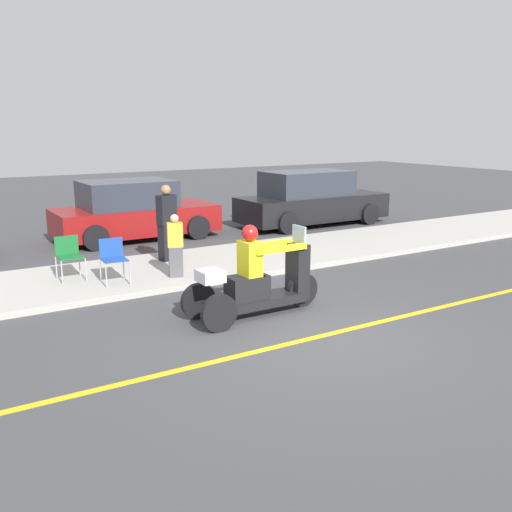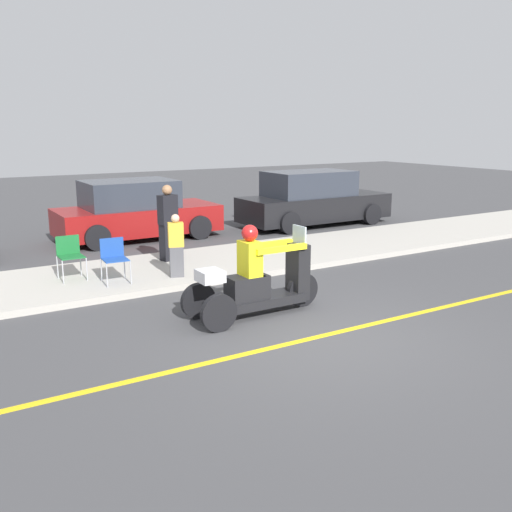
{
  "view_description": "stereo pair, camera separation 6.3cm",
  "coord_description": "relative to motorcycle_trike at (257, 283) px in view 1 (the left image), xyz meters",
  "views": [
    {
      "loc": [
        -4.98,
        -6.15,
        3.0
      ],
      "look_at": [
        -0.37,
        1.3,
        0.98
      ],
      "focal_mm": 40.0,
      "sensor_mm": 36.0,
      "label": 1
    },
    {
      "loc": [
        -4.92,
        -6.18,
        3.0
      ],
      "look_at": [
        -0.37,
        1.3,
        0.98
      ],
      "focal_mm": 40.0,
      "sensor_mm": 36.0,
      "label": 2
    }
  ],
  "objects": [
    {
      "name": "spectator_by_tree",
      "position": [
        -0.3,
        2.49,
        0.18
      ],
      "size": [
        0.33,
        0.26,
        1.23
      ],
      "color": "#515156",
      "rests_on": "sidewalk_strip"
    },
    {
      "name": "folding_chair_set_back",
      "position": [
        -2.1,
        3.41,
        0.09
      ],
      "size": [
        0.46,
        0.46,
        0.82
      ],
      "color": "#A5A8AD",
      "rests_on": "sidewalk_strip"
    },
    {
      "name": "sidewalk_strip",
      "position": [
        0.35,
        3.3,
        -0.47
      ],
      "size": [
        28.0,
        2.8,
        0.12
      ],
      "color": "#B2ADA3",
      "rests_on": "ground"
    },
    {
      "name": "folding_chair_curbside",
      "position": [
        -1.45,
        2.74,
        0.09
      ],
      "size": [
        0.49,
        0.49,
        0.82
      ],
      "color": "#A5A8AD",
      "rests_on": "sidewalk_strip"
    },
    {
      "name": "ground_plane",
      "position": [
        0.35,
        -1.3,
        -0.53
      ],
      "size": [
        60.0,
        60.0,
        0.0
      ],
      "primitive_type": "plane",
      "color": "#424244"
    },
    {
      "name": "parked_car_lot_center",
      "position": [
        5.92,
        6.4,
        0.24
      ],
      "size": [
        4.73,
        1.93,
        1.65
      ],
      "color": "black",
      "rests_on": "ground"
    },
    {
      "name": "parked_car_lot_far",
      "position": [
        0.53,
        7.11,
        0.21
      ],
      "size": [
        4.25,
        2.05,
        1.58
      ],
      "color": "maroon",
      "rests_on": "ground"
    },
    {
      "name": "spectator_with_child",
      "position": [
        0.12,
        3.86,
        0.38
      ],
      "size": [
        0.43,
        0.32,
        1.64
      ],
      "color": "black",
      "rests_on": "sidewalk_strip"
    },
    {
      "name": "lane_stripe",
      "position": [
        -0.01,
        -1.3,
        -0.53
      ],
      "size": [
        24.0,
        0.12,
        0.01
      ],
      "color": "gold",
      "rests_on": "ground"
    },
    {
      "name": "motorcycle_trike",
      "position": [
        0.0,
        0.0,
        0.0
      ],
      "size": [
        2.35,
        0.79,
        1.49
      ],
      "color": "black",
      "rests_on": "ground"
    }
  ]
}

